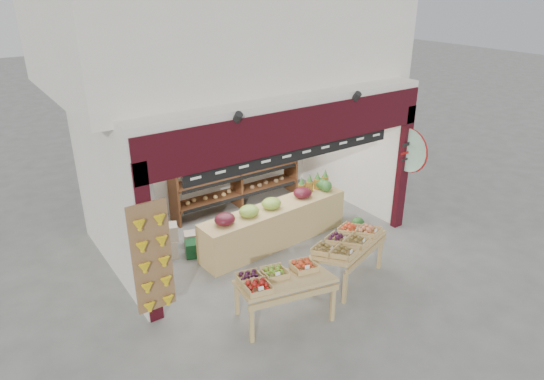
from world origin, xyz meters
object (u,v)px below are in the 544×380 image
Objects in this scene: display_table_right at (347,243)px; mid_counter at (275,223)px; refrigerator at (131,193)px; cardboard_stack at (179,243)px; watermelon_pile at (357,234)px; display_table_left at (277,279)px; back_shelving at (236,157)px.

mid_counter is at bearing 100.97° from display_table_right.
cardboard_stack is at bearing -58.13° from refrigerator.
watermelon_pile is at bearing -27.08° from refrigerator.
refrigerator is 3.91m from display_table_left.
display_table_right is (2.56, -3.59, -0.27)m from refrigerator.
back_shelving is 2.49m from refrigerator.
watermelon_pile is (2.71, 1.04, -0.54)m from display_table_left.
display_table_left is (-1.55, -3.84, -0.51)m from back_shelving.
cardboard_stack is 3.56m from watermelon_pile.
refrigerator reaches higher than display_table_left.
refrigerator is at bearing 142.89° from watermelon_pile.
mid_counter is (2.22, -1.86, -0.55)m from refrigerator.
display_table_left is at bearing -173.10° from display_table_right.
display_table_left reaches higher than cardboard_stack.
watermelon_pile is at bearing 37.81° from display_table_right.
back_shelving is 2.90× the size of cardboard_stack.
refrigerator is at bearing 103.76° from display_table_left.
display_table_right is (2.09, -2.44, 0.48)m from cardboard_stack.
display_table_left is 0.99× the size of display_table_right.
watermelon_pile is (1.42, -0.89, -0.28)m from mid_counter.
back_shelving is 2.08m from mid_counter.
display_table_left is (-1.29, -1.93, 0.26)m from mid_counter.
refrigerator is 2.95m from mid_counter.
cardboard_stack is 1.90m from mid_counter.
mid_counter is at bearing -97.65° from back_shelving.
mid_counter is at bearing 147.82° from watermelon_pile.
back_shelving reaches higher than mid_counter.
back_shelving is at bearing 82.35° from mid_counter.
refrigerator is 1.83× the size of cardboard_stack.
display_table_left is at bearing -79.99° from cardboard_stack.
refrigerator is 1.23× the size of display_table_right.
back_shelving is at bearing 68.06° from display_table_left.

